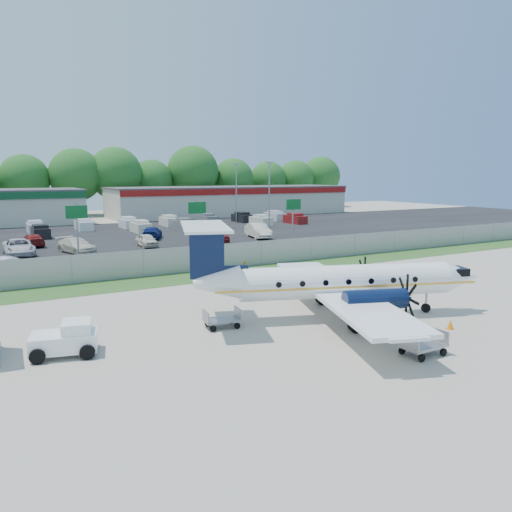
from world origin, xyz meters
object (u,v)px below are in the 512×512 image
pushback_tug (67,339)px  baggage_cart_far (423,345)px  baggage_cart_near (222,319)px  aircraft (339,281)px

pushback_tug → baggage_cart_far: 14.86m
baggage_cart_far → pushback_tug: bearing=150.5°
baggage_cart_near → baggage_cart_far: baggage_cart_far is taller
aircraft → pushback_tug: bearing=175.2°
pushback_tug → baggage_cart_near: size_ratio=1.56×
aircraft → baggage_cart_far: aircraft is taller
baggage_cart_near → baggage_cart_far: 9.42m
pushback_tug → baggage_cart_far: bearing=-29.5°
aircraft → baggage_cart_far: size_ratio=8.55×
baggage_cart_near → aircraft: bearing=-12.1°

